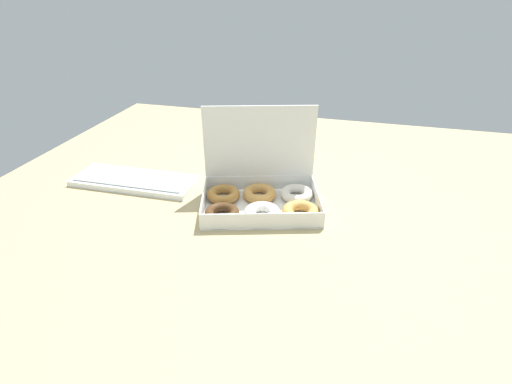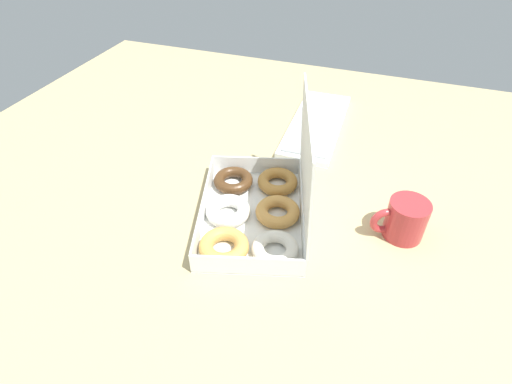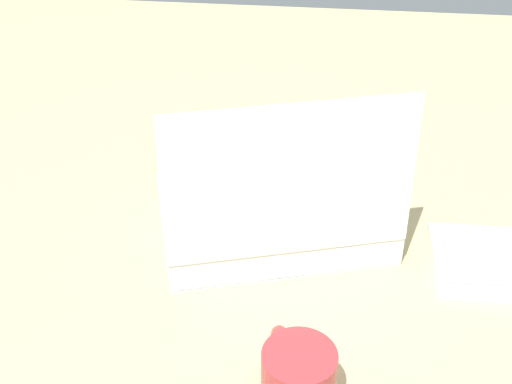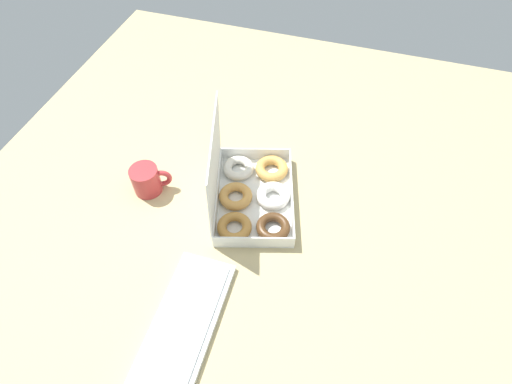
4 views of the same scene
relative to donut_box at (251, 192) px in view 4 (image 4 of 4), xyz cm
name	(u,v)px [view 4 (image 4 of 4)]	position (x,y,z in cm)	size (l,w,h in cm)	color
ground_plane	(265,202)	(0.84, -4.21, -4.46)	(180.00, 180.00, 2.00)	tan
donut_box	(251,192)	(0.00, 0.00, 0.00)	(38.24, 31.00, 27.42)	white
keyboard	(181,332)	(-43.40, 3.67, -2.40)	(40.01, 15.21, 2.20)	white
coffee_mug	(147,180)	(-5.48, 30.74, 1.08)	(8.46, 11.58, 8.84)	#A72F32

